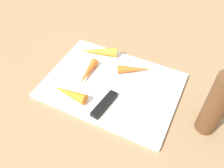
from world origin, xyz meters
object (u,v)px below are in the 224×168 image
object	(u,v)px
carrot_longest	(98,51)
cutting_board	(112,85)
carrot_shortest	(87,72)
carrot_short	(135,69)
pepper_grinder	(216,105)
knife	(107,101)
carrot_long	(68,93)

from	to	relation	value
carrot_longest	cutting_board	bearing A→B (deg)	113.47
carrot_shortest	carrot_short	xyz separation A→B (m)	(0.11, 0.07, 0.00)
carrot_short	pepper_grinder	bearing A→B (deg)	-48.63
carrot_shortest	carrot_short	bearing A→B (deg)	117.36
cutting_board	knife	distance (m)	0.07
carrot_long	pepper_grinder	distance (m)	0.35
knife	cutting_board	bearing A→B (deg)	22.91
carrot_shortest	carrot_short	distance (m)	0.13
cutting_board	carrot_long	bearing A→B (deg)	-132.93
carrot_long	pepper_grinder	size ratio (longest dim) A/B	0.59
carrot_longest	pepper_grinder	distance (m)	0.37
carrot_shortest	pepper_grinder	bearing A→B (deg)	82.87
carrot_short	knife	bearing A→B (deg)	-125.96
pepper_grinder	carrot_short	bearing A→B (deg)	158.29
carrot_longest	pepper_grinder	bearing A→B (deg)	140.84
pepper_grinder	carrot_long	bearing A→B (deg)	-168.22
carrot_short	carrot_long	bearing A→B (deg)	-154.18
carrot_shortest	pepper_grinder	distance (m)	0.34
carrot_long	pepper_grinder	bearing A→B (deg)	-167.27
carrot_shortest	carrot_longest	xyz separation A→B (m)	(-0.01, 0.09, 0.00)
pepper_grinder	carrot_shortest	bearing A→B (deg)	177.09
knife	carrot_short	distance (m)	0.13
knife	carrot_long	world-z (taller)	carrot_long
carrot_shortest	carrot_longest	size ratio (longest dim) A/B	0.84
cutting_board	carrot_longest	bearing A→B (deg)	135.63
knife	carrot_longest	world-z (taller)	carrot_longest
carrot_shortest	pepper_grinder	size ratio (longest dim) A/B	0.56
cutting_board	carrot_short	bearing A→B (deg)	61.40
cutting_board	carrot_shortest	distance (m)	0.08
knife	carrot_short	world-z (taller)	carrot_short
knife	carrot_short	bearing A→B (deg)	-1.43
cutting_board	pepper_grinder	bearing A→B (deg)	-3.92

